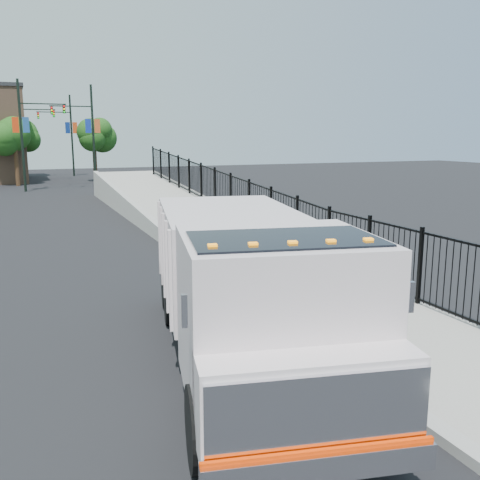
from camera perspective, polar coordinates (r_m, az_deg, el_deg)
name	(u,v)px	position (r m, az deg, el deg)	size (l,w,h in m)	color
ground	(285,329)	(11.61, 4.83, -9.39)	(120.00, 120.00, 0.00)	black
sidewalk	(421,346)	(11.10, 18.79, -10.63)	(3.55, 12.00, 0.12)	#9E998E
curb	(337,361)	(9.98, 10.28, -12.56)	(0.30, 12.00, 0.16)	#ADAAA3
ramp	(175,218)	(26.92, -6.99, 2.35)	(3.95, 24.00, 1.70)	#9E998E
iron_fence	(231,209)	(23.49, -1.00, 3.38)	(0.10, 28.00, 1.80)	black
truck	(247,280)	(9.30, 0.71, -4.34)	(4.23, 8.56, 2.81)	black
worker	(346,286)	(11.29, 11.27, -4.88)	(0.63, 0.42, 1.74)	maroon
debris	(387,301)	(13.31, 15.43, -6.27)	(0.44, 0.44, 0.11)	silver
light_pole_0	(26,131)	(42.26, -21.88, 10.74)	(3.77, 0.22, 8.00)	black
light_pole_1	(89,131)	(45.14, -15.79, 11.08)	(3.78, 0.22, 8.00)	black
light_pole_2	(22,132)	(51.61, -22.21, 10.64)	(3.77, 0.22, 8.00)	black
light_pole_3	(68,132)	(57.04, -17.83, 10.89)	(3.77, 0.22, 8.00)	black
tree_0	(15,137)	(47.35, -22.92, 10.12)	(2.81, 2.81, 5.40)	#382314
tree_1	(94,137)	(49.86, -15.34, 10.57)	(2.39, 2.39, 5.20)	#382314
tree_2	(23,136)	(58.11, -22.13, 10.20)	(2.90, 2.90, 5.45)	#382314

